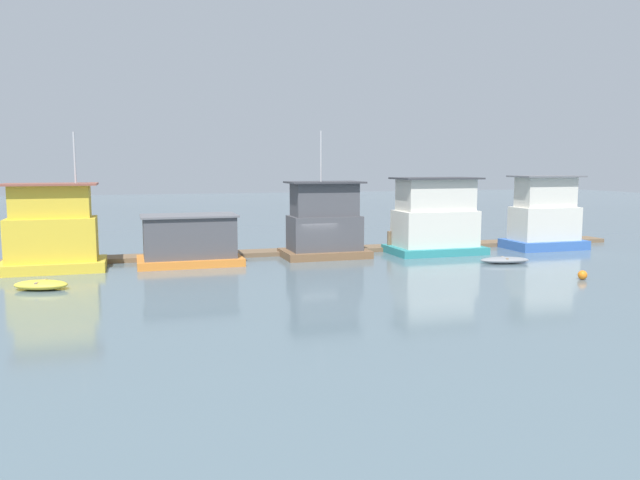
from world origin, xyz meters
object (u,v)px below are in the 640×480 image
object	(u,v)px
houseboat_blue	(545,218)
buoy_orange	(582,275)
dinghy_grey	(505,260)
houseboat_teal	(435,219)
houseboat_orange	(189,241)
mooring_post_centre	(334,240)
houseboat_brown	(324,224)
mooring_post_near_left	(389,242)
mooring_post_near_right	(204,249)
houseboat_yellow	(52,233)
dinghy_yellow	(41,285)

from	to	relation	value
houseboat_blue	buoy_orange	bearing A→B (deg)	-117.49
dinghy_grey	houseboat_teal	bearing A→B (deg)	111.40
houseboat_orange	mooring_post_centre	size ratio (longest dim) A/B	3.25
houseboat_orange	houseboat_brown	world-z (taller)	houseboat_brown
houseboat_teal	buoy_orange	bearing A→B (deg)	-75.58
houseboat_teal	mooring_post_near_left	size ratio (longest dim) A/B	4.30
dinghy_grey	mooring_post_centre	distance (m)	11.82
houseboat_orange	houseboat_brown	distance (m)	9.34
houseboat_blue	mooring_post_near_left	bearing A→B (deg)	172.59
houseboat_blue	mooring_post_near_right	size ratio (longest dim) A/B	3.85
dinghy_grey	houseboat_orange	bearing A→B (deg)	164.24
dinghy_grey	mooring_post_near_left	world-z (taller)	mooring_post_near_left
houseboat_teal	houseboat_blue	size ratio (longest dim) A/B	1.15
houseboat_yellow	houseboat_orange	size ratio (longest dim) A/B	1.27
dinghy_grey	houseboat_blue	bearing A→B (deg)	37.96
dinghy_grey	mooring_post_near_left	size ratio (longest dim) A/B	2.19
dinghy_grey	mooring_post_centre	world-z (taller)	mooring_post_centre
mooring_post_near_right	mooring_post_near_left	size ratio (longest dim) A/B	0.97
dinghy_grey	buoy_orange	distance (m)	6.37
mooring_post_near_left	mooring_post_near_right	bearing A→B (deg)	180.00
houseboat_brown	dinghy_grey	bearing A→B (deg)	-30.44
houseboat_blue	houseboat_teal	bearing A→B (deg)	179.10
houseboat_brown	houseboat_teal	xyz separation A→B (m)	(8.24, -0.53, 0.14)
mooring_post_centre	buoy_orange	distance (m)	16.90
houseboat_teal	buoy_orange	xyz separation A→B (m)	(3.06, -11.92, -2.21)
houseboat_blue	mooring_post_centre	xyz separation A→B (m)	(-16.45, 1.58, -1.38)
houseboat_orange	buoy_orange	size ratio (longest dim) A/B	12.69
houseboat_yellow	houseboat_blue	xyz separation A→B (m)	(34.86, -0.03, 0.09)
houseboat_yellow	houseboat_teal	world-z (taller)	houseboat_yellow
buoy_orange	dinghy_grey	bearing A→B (deg)	97.84
mooring_post_near_right	houseboat_blue	bearing A→B (deg)	-3.53
dinghy_grey	mooring_post_centre	bearing A→B (deg)	143.34
houseboat_brown	mooring_post_near_right	world-z (taller)	houseboat_brown
houseboat_teal	dinghy_yellow	world-z (taller)	houseboat_teal
houseboat_blue	buoy_orange	distance (m)	13.44
mooring_post_near_right	mooring_post_near_left	distance (m)	13.48
dinghy_yellow	dinghy_grey	size ratio (longest dim) A/B	0.90
houseboat_orange	dinghy_yellow	distance (m)	10.26
mooring_post_near_left	houseboat_teal	bearing A→B (deg)	-25.81
houseboat_yellow	mooring_post_near_right	world-z (taller)	houseboat_yellow
houseboat_teal	buoy_orange	size ratio (longest dim) A/B	12.81
houseboat_brown	mooring_post_near_left	bearing A→B (deg)	9.74
dinghy_yellow	houseboat_teal	bearing A→B (deg)	13.59
houseboat_teal	houseboat_blue	world-z (taller)	houseboat_blue
houseboat_brown	dinghy_yellow	size ratio (longest dim) A/B	2.85
houseboat_orange	mooring_post_centre	xyz separation A→B (m)	(10.27, 1.47, -0.51)
houseboat_orange	mooring_post_near_right	bearing A→B (deg)	53.80
houseboat_blue	mooring_post_near_right	world-z (taller)	houseboat_blue
dinghy_yellow	dinghy_grey	distance (m)	27.84
houseboat_yellow	dinghy_yellow	size ratio (longest dim) A/B	2.74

